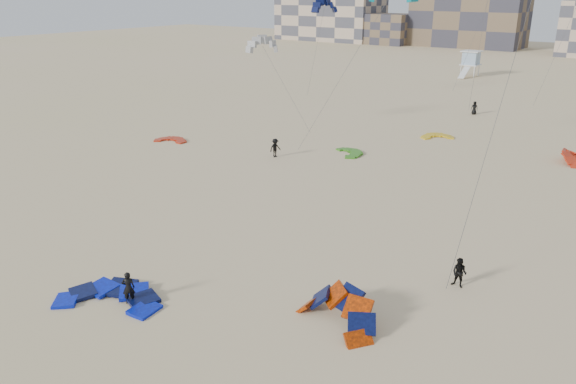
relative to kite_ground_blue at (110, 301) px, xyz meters
The scene contains 17 objects.
ground 3.25m from the kite_ground_blue, 81.30° to the left, with size 320.00×320.00×0.00m, color beige.
kite_ground_blue is the anchor object (origin of this frame).
kite_ground_orange 11.30m from the kite_ground_blue, 25.93° to the left, with size 4.23×3.59×2.39m, color #FA3D00, non-canonical shape.
kite_ground_red 31.04m from the kite_ground_blue, 131.31° to the left, with size 3.03×3.21×0.42m, color red, non-canonical shape.
kite_ground_green 30.09m from the kite_ground_blue, 96.67° to the left, with size 3.09×3.27×0.42m, color #339417, non-canonical shape.
kite_ground_red_far 41.63m from the kite_ground_blue, 70.03° to the left, with size 3.53×3.35×1.66m, color red, non-canonical shape.
kite_ground_yellow 40.46m from the kite_ground_blue, 88.72° to the left, with size 3.03×3.17×0.48m, color yellow, non-canonical shape.
kitesurfer_main 1.35m from the kite_ground_blue, 25.57° to the left, with size 0.62×0.40×1.69m, color black.
kitesurfer_b 17.77m from the kite_ground_blue, 40.24° to the left, with size 0.78×0.61×1.61m, color black.
kitesurfer_c 26.41m from the kite_ground_blue, 108.80° to the left, with size 1.11×0.64×1.72m, color black.
kitesurfer_e 54.00m from the kite_ground_blue, 89.75° to the left, with size 0.79×0.51×1.61m, color black.
kite_fly_grey 36.83m from the kite_ground_blue, 115.69° to the left, with size 9.00×4.48×9.08m.
kite_fly_navy 54.88m from the kite_ground_blue, 111.02° to the left, with size 4.67×4.59×12.77m.
lifeguard_tower_far 85.72m from the kite_ground_blue, 97.30° to the left, with size 3.13×5.96×4.37m.
condo_west_a 150.42m from the kite_ground_blue, 117.56° to the left, with size 30.00×15.00×14.00m, color #C1A88E.
condo_west_b 140.63m from the kite_ground_blue, 102.14° to the left, with size 28.00×14.00×18.00m, color brown.
condo_fill_left 140.30m from the kite_ground_blue, 110.67° to the left, with size 12.00×10.00×8.00m, color brown.
Camera 1 is at (20.89, -17.81, 14.64)m, focal length 35.00 mm.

